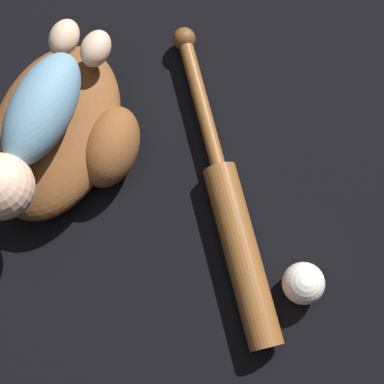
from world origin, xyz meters
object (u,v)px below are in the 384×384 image
at_px(baseball_bat, 233,220).
at_px(baseball, 303,283).
at_px(baseball_glove, 64,134).
at_px(baby_figure, 32,128).

bearing_deg(baseball_bat, baseball, 43.99).
height_order(baseball_glove, baseball, baseball_glove).
xyz_separation_m(baseball_glove, baseball_bat, (0.15, 0.27, -0.02)).
bearing_deg(baseball, baby_figure, -120.23).
relative_size(baseball_glove, baby_figure, 1.07).
relative_size(baby_figure, baseball_bat, 0.61).
bearing_deg(baby_figure, baseball, 59.77).
distance_m(baseball_bat, baseball, 0.15).
height_order(baby_figure, baseball, baby_figure).
xyz_separation_m(baseball_bat, baseball, (0.11, 0.11, 0.01)).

